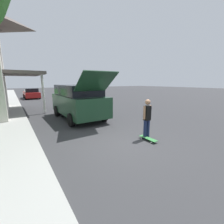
% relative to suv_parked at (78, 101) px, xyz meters
% --- Properties ---
extents(ground_plane, '(120.00, 120.00, 0.00)m').
position_rel_suv_parked_xyz_m(ground_plane, '(-0.05, -4.46, -1.13)').
color(ground_plane, '#333335').
extents(sidewalk, '(1.80, 80.00, 0.10)m').
position_rel_suv_parked_xyz_m(sidewalk, '(-3.65, 1.54, -1.08)').
color(sidewalk, '#9E9E99').
rests_on(sidewalk, ground_plane).
extents(suv_parked, '(2.19, 5.37, 2.75)m').
position_rel_suv_parked_xyz_m(suv_parked, '(0.00, 0.00, 0.00)').
color(suv_parked, '#193823').
rests_on(suv_parked, ground_plane).
extents(car_down_street, '(1.92, 4.18, 1.41)m').
position_rel_suv_parked_xyz_m(car_down_street, '(-1.06, 14.87, -0.45)').
color(car_down_street, maroon).
rests_on(car_down_street, ground_plane).
extents(skateboarder, '(0.41, 0.21, 1.60)m').
position_rel_suv_parked_xyz_m(skateboarder, '(1.01, -4.78, -0.25)').
color(skateboarder, '#192347').
rests_on(skateboarder, ground_plane).
extents(skateboard, '(0.23, 0.82, 0.10)m').
position_rel_suv_parked_xyz_m(skateboard, '(0.89, -5.00, -1.05)').
color(skateboard, '#337F3D').
rests_on(skateboard, ground_plane).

